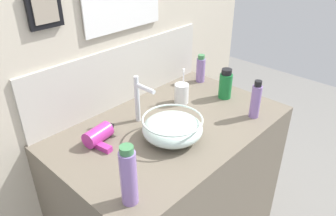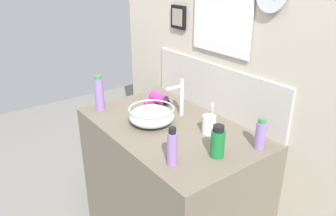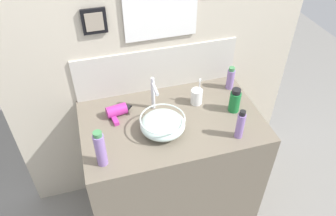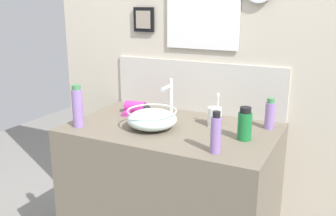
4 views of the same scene
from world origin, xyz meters
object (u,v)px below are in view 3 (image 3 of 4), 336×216
Objects in this scene: hair_drier at (119,110)px; glass_bowl_sink at (163,124)px; lotion_bottle at (230,78)px; soap_dispenser at (235,101)px; shampoo_bottle at (240,125)px; spray_bottle at (100,149)px; faucet at (154,92)px; toothbrush_cup at (197,96)px.

glass_bowl_sink is at bearing -44.16° from hair_drier.
hair_drier is 1.06× the size of lotion_bottle.
soap_dispenser is at bearing -107.88° from lotion_bottle.
spray_bottle is (-0.77, 0.02, 0.02)m from shampoo_bottle.
lotion_bottle is (0.55, 0.07, -0.05)m from faucet.
soap_dispenser is (0.69, -0.16, 0.04)m from hair_drier.
glass_bowl_sink is 0.61m from lotion_bottle.
toothbrush_cup is 1.11× the size of lotion_bottle.
faucet is 0.55m from shampoo_bottle.
shampoo_bottle reaches higher than glass_bowl_sink.
lotion_bottle is (0.55, 0.28, 0.02)m from glass_bowl_sink.
hair_drier is at bearing 67.60° from spray_bottle.
toothbrush_cup is 1.12× the size of soap_dispenser.
hair_drier is at bearing 149.15° from shampoo_bottle.
faucet is 1.00× the size of spray_bottle.
lotion_bottle is 0.46m from shampoo_bottle.
spray_bottle reaches higher than toothbrush_cup.
lotion_bottle is at bearing 24.89° from spray_bottle.
lotion_bottle is (0.76, 0.07, 0.04)m from hair_drier.
spray_bottle is at bearing -112.40° from hair_drier.
glass_bowl_sink is 1.44× the size of toothbrush_cup.
faucet is 0.24m from hair_drier.
spray_bottle is at bearing -136.36° from faucet.
hair_drier is 0.77m from lotion_bottle.
toothbrush_cup is at bearing 110.45° from shampoo_bottle.
toothbrush_cup is at bearing -3.33° from faucet.
lotion_bottle is (0.27, 0.09, 0.03)m from toothbrush_cup.
faucet is at bearing -172.29° from lotion_bottle.
shampoo_bottle is 0.83× the size of spray_bottle.
soap_dispenser is (0.07, 0.22, -0.01)m from shampoo_bottle.
shampoo_bottle is (0.41, -0.36, -0.04)m from faucet.
lotion_bottle reaches higher than hair_drier.
toothbrush_cup is 0.37m from shampoo_bottle.
spray_bottle is 0.86m from soap_dispenser.
faucet is at bearing 162.62° from soap_dispenser.
faucet is 1.20× the size of shampoo_bottle.
toothbrush_cup is (0.28, -0.02, -0.08)m from faucet.
hair_drier is 0.77× the size of spray_bottle.
faucet reaches higher than hair_drier.
glass_bowl_sink reaches higher than hair_drier.
soap_dispenser is (0.47, 0.06, 0.02)m from glass_bowl_sink.
lotion_bottle is 0.72× the size of spray_bottle.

